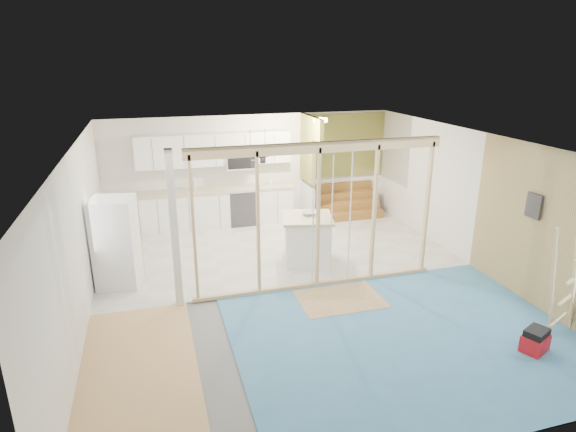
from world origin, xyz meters
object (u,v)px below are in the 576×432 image
object	(u,v)px
island	(307,239)
fridge	(117,243)
ladder	(567,280)
toolbox	(535,341)

from	to	relation	value
island	fridge	bearing A→B (deg)	-164.72
fridge	ladder	bearing A→B (deg)	-18.26
fridge	toolbox	xyz separation A→B (m)	(5.58, -3.77, -0.64)
toolbox	ladder	world-z (taller)	ladder
island	toolbox	world-z (taller)	island
fridge	island	world-z (taller)	fridge
toolbox	ladder	distance (m)	1.01
fridge	toolbox	bearing A→B (deg)	-23.09
island	ladder	size ratio (longest dim) A/B	0.68
island	ladder	bearing A→B (deg)	-38.68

